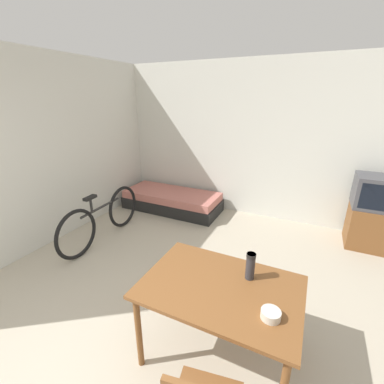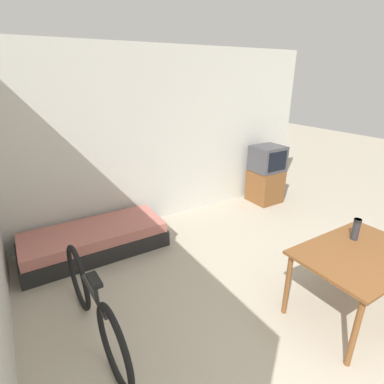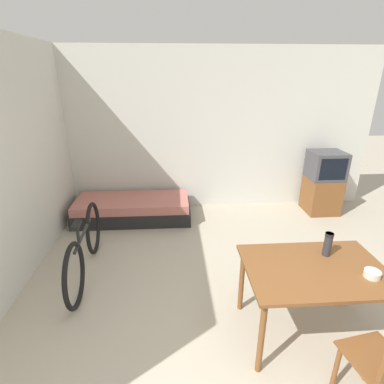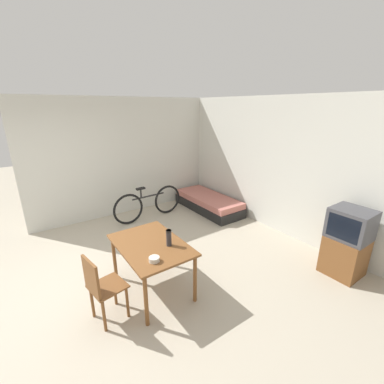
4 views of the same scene
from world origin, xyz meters
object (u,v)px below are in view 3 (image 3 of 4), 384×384
at_px(daybed, 133,209).
at_px(mate_bowl, 372,274).
at_px(tv, 323,182).
at_px(dining_table, 314,276).
at_px(thermos_flask, 328,243).
at_px(bicycle, 85,248).

height_order(daybed, mate_bowl, mate_bowl).
distance_m(tv, dining_table, 2.94).
bearing_deg(mate_bowl, thermos_flask, 123.54).
xyz_separation_m(daybed, mate_bowl, (2.28, -2.66, 0.58)).
xyz_separation_m(daybed, bicycle, (-0.38, -1.46, 0.18)).
bearing_deg(mate_bowl, tv, 70.68).
height_order(tv, bicycle, tv).
distance_m(bicycle, thermos_flask, 2.64).
bearing_deg(bicycle, mate_bowl, -24.25).
xyz_separation_m(dining_table, bicycle, (-2.26, 1.05, -0.29)).
bearing_deg(dining_table, daybed, 126.91).
bearing_deg(daybed, bicycle, -104.55).
distance_m(daybed, dining_table, 3.17).
relative_size(daybed, thermos_flask, 8.35).
bearing_deg(dining_table, thermos_flask, 45.92).
xyz_separation_m(daybed, dining_table, (1.89, -2.51, 0.47)).
bearing_deg(bicycle, daybed, 75.45).
xyz_separation_m(daybed, tv, (3.25, 0.09, 0.36)).
distance_m(bicycle, mate_bowl, 2.95).
distance_m(daybed, bicycle, 1.52).
bearing_deg(tv, dining_table, -117.64).
bearing_deg(tv, bicycle, -156.82).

